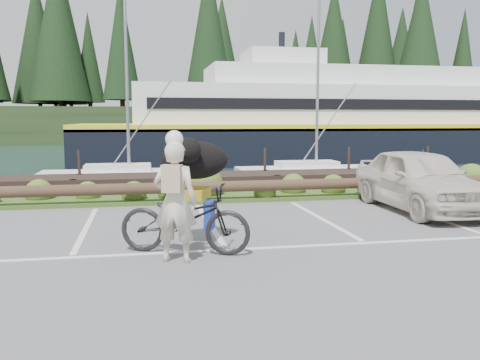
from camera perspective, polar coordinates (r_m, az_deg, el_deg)
name	(u,v)px	position (r m, az deg, el deg)	size (l,w,h in m)	color
ground	(223,245)	(9.33, -1.91, -7.26)	(72.00, 72.00, 0.00)	#58585B
harbor_backdrop	(152,133)	(87.46, -9.84, 5.24)	(170.00, 160.00, 30.00)	#172E38
vegetation_strip	(194,198)	(14.48, -5.23, -2.02)	(34.00, 1.60, 0.10)	#3D5B21
log_rail	(196,204)	(13.80, -4.94, -2.67)	(32.00, 0.30, 0.60)	#443021
bicycle	(185,219)	(8.68, -6.23, -4.35)	(0.79, 2.26, 1.19)	black
cyclist	(175,202)	(8.11, -7.28, -2.45)	(0.71, 0.46, 1.94)	beige
dog	(195,160)	(9.24, -5.08, 2.23)	(1.20, 0.59, 0.69)	black
parked_car	(419,179)	(13.44, 19.49, 0.06)	(1.84, 4.57, 1.56)	beige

